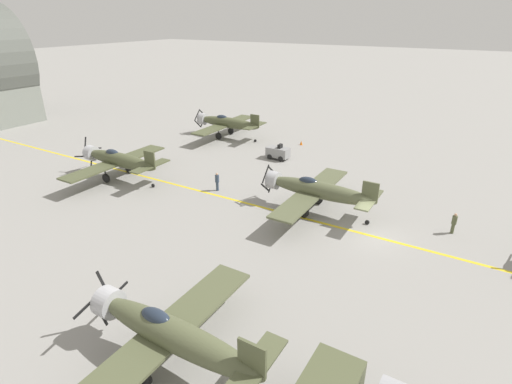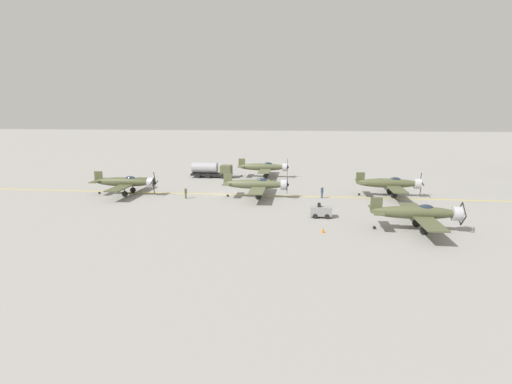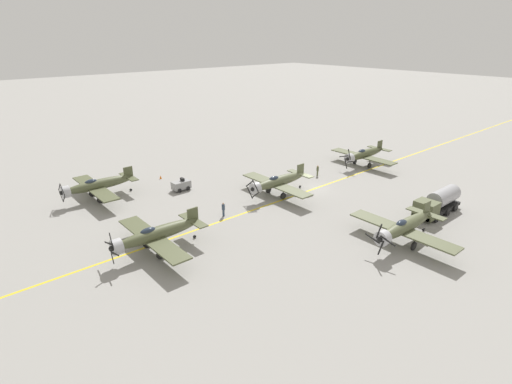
% 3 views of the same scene
% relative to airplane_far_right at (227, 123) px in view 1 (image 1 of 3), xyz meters
% --- Properties ---
extents(ground_plane, '(400.00, 400.00, 0.00)m').
position_rel_airplane_far_right_xyz_m(ground_plane, '(-16.57, -24.78, -2.01)').
color(ground_plane, gray).
extents(taxiway_stripe, '(0.30, 160.00, 0.01)m').
position_rel_airplane_far_right_xyz_m(taxiway_stripe, '(-16.57, -24.78, -2.01)').
color(taxiway_stripe, yellow).
rests_on(taxiway_stripe, ground).
extents(airplane_far_right, '(12.00, 9.98, 3.65)m').
position_rel_airplane_far_right_xyz_m(airplane_far_right, '(0.00, 0.00, 0.00)').
color(airplane_far_right, '#4F5435').
rests_on(airplane_far_right, ground).
extents(airplane_mid_center, '(12.00, 9.98, 3.65)m').
position_rel_airplane_far_right_xyz_m(airplane_mid_center, '(-14.91, -19.46, 0.00)').
color(airplane_mid_center, '#595E40').
rests_on(airplane_mid_center, ground).
extents(airplane_mid_left, '(12.00, 9.98, 3.77)m').
position_rel_airplane_far_right_xyz_m(airplane_mid_left, '(-33.69, -20.14, 0.00)').
color(airplane_mid_left, '#555A3C').
rests_on(airplane_mid_left, ground).
extents(airplane_far_center, '(12.00, 9.98, 3.76)m').
position_rel_airplane_far_right_xyz_m(airplane_far_center, '(-18.17, 0.75, 0.00)').
color(airplane_far_center, '#4E5334').
rests_on(airplane_far_center, ground).
extents(tow_tractor, '(1.57, 2.60, 1.79)m').
position_rel_airplane_far_right_xyz_m(tow_tractor, '(-4.41, -10.30, -1.22)').
color(tow_tractor, gray).
rests_on(tow_tractor, ground).
extents(ground_crew_walking, '(0.39, 0.39, 1.79)m').
position_rel_airplane_far_right_xyz_m(ground_crew_walking, '(-15.56, -9.67, -1.03)').
color(ground_crew_walking, '#334256').
rests_on(ground_crew_walking, ground).
extents(ground_crew_inspecting, '(0.37, 0.37, 1.70)m').
position_rel_airplane_far_right_xyz_m(ground_crew_inspecting, '(-12.95, -30.06, -1.08)').
color(ground_crew_inspecting, '#515638').
rests_on(ground_crew_inspecting, ground).
extents(traffic_cone, '(0.36, 0.36, 0.55)m').
position_rel_airplane_far_right_xyz_m(traffic_cone, '(1.95, -10.34, -1.74)').
color(traffic_cone, orange).
rests_on(traffic_cone, ground).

